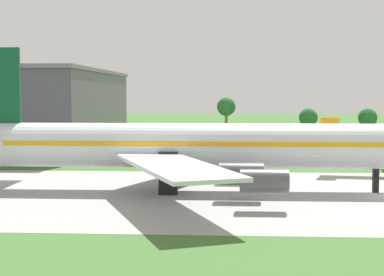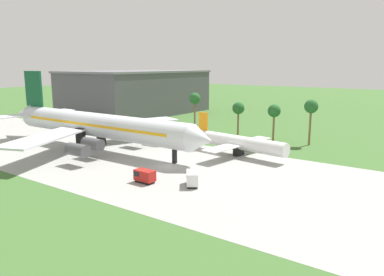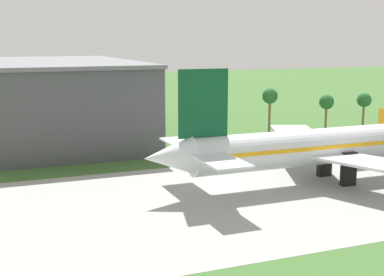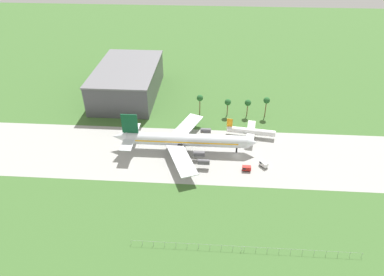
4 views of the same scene
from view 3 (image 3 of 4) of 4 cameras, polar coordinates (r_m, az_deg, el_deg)
jet_airliner at (r=93.48m, az=16.02°, el=-0.69°), size 70.34×54.22×19.32m
terminal_building at (r=131.97m, az=-14.57°, el=3.98°), size 36.72×61.20×18.57m
palm_tree_row at (r=136.67m, az=15.62°, el=4.10°), size 40.87×3.60×12.34m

